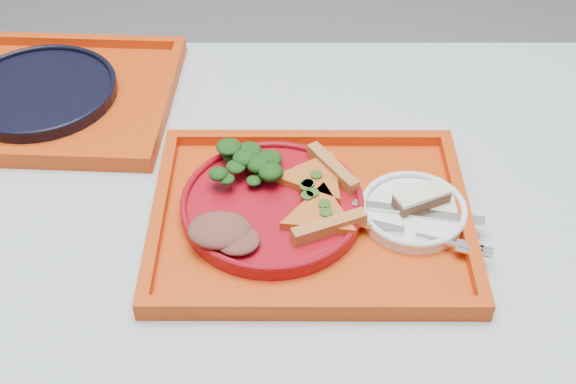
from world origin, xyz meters
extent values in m
cube|color=#A1ABB5|center=(0.00, 0.00, 0.73)|extent=(1.60, 0.80, 0.03)
cube|color=#C2380A|center=(0.08, -0.08, 0.76)|extent=(0.45, 0.35, 0.01)
cube|color=#C2380A|center=(-0.38, 0.21, 0.76)|extent=(0.47, 0.37, 0.01)
cylinder|color=maroon|center=(0.03, -0.07, 0.77)|extent=(0.26, 0.26, 0.02)
cylinder|color=white|center=(0.23, -0.08, 0.77)|extent=(0.15, 0.15, 0.01)
cylinder|color=black|center=(-0.38, 0.21, 0.77)|extent=(0.26, 0.26, 0.02)
ellipsoid|color=black|center=(-0.01, -0.01, 0.80)|extent=(0.09, 0.08, 0.05)
ellipsoid|color=brown|center=(-0.04, -0.14, 0.79)|extent=(0.09, 0.07, 0.03)
cube|color=#52331B|center=(0.24, -0.07, 0.78)|extent=(0.09, 0.06, 0.02)
cube|color=beige|center=(0.24, -0.07, 0.80)|extent=(0.09, 0.06, 0.01)
cube|color=silver|center=(0.23, -0.09, 0.78)|extent=(0.18, 0.05, 0.01)
cube|color=silver|center=(0.22, -0.13, 0.78)|extent=(0.18, 0.08, 0.01)
camera|label=1|loc=(0.05, -0.80, 1.50)|focal=45.00mm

